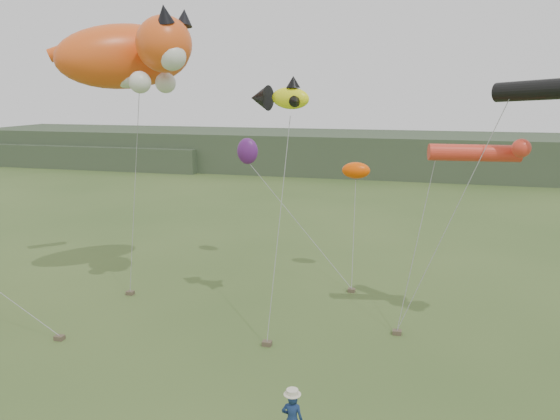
{
  "coord_description": "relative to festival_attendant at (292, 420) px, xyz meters",
  "views": [
    {
      "loc": [
        4.98,
        -12.89,
        8.39
      ],
      "look_at": [
        0.82,
        3.0,
        4.78
      ],
      "focal_mm": 35.0,
      "sensor_mm": 36.0,
      "label": 1
    }
  ],
  "objects": [
    {
      "name": "tube_kites",
      "position": [
        5.68,
        7.06,
        6.92
      ],
      "size": [
        5.22,
        2.48,
        2.92
      ],
      "color": "black",
      "rests_on": "ground"
    },
    {
      "name": "headland",
      "position": [
        -5.44,
        46.27,
        1.21
      ],
      "size": [
        90.0,
        13.0,
        4.0
      ],
      "color": "#2D3D28",
      "rests_on": "ground"
    },
    {
      "name": "sandbag_anchors",
      "position": [
        -3.57,
        6.83,
        -0.63
      ],
      "size": [
        11.52,
        7.34,
        0.16
      ],
      "color": "brown",
      "rests_on": "ground"
    },
    {
      "name": "festival_attendant",
      "position": [
        0.0,
        0.0,
        0.0
      ],
      "size": [
        0.54,
        0.38,
        1.42
      ],
      "primitive_type": "imported",
      "rotation": [
        0.0,
        0.0,
        3.22
      ],
      "color": "navy",
      "rests_on": "ground"
    },
    {
      "name": "misc_kites",
      "position": [
        -3.03,
        12.69,
        4.63
      ],
      "size": [
        6.28,
        1.33,
        1.6
      ],
      "color": "#FA4D01",
      "rests_on": "ground"
    },
    {
      "name": "cat_kite",
      "position": [
        -8.23,
        8.14,
        9.0
      ],
      "size": [
        7.17,
        5.76,
        3.08
      ],
      "color": "#EA5218",
      "rests_on": "ground"
    },
    {
      "name": "ground",
      "position": [
        -2.32,
        1.58,
        -0.71
      ],
      "size": [
        120.0,
        120.0,
        0.0
      ],
      "primitive_type": "plane",
      "color": "#385123",
      "rests_on": "ground"
    },
    {
      "name": "fish_kite",
      "position": [
        -2.1,
        6.78,
        7.45
      ],
      "size": [
        2.31,
        1.53,
        1.15
      ],
      "color": "yellow",
      "rests_on": "ground"
    }
  ]
}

